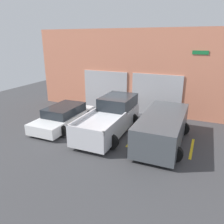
# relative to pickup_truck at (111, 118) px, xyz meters

# --- Properties ---
(ground_plane) EXTENTS (28.00, 28.00, 0.00)m
(ground_plane) POSITION_rel_pickup_truck_xyz_m (0.00, 0.77, -0.83)
(ground_plane) COLOR #3D3D3F
(shophouse_building) EXTENTS (14.84, 0.68, 5.62)m
(shophouse_building) POSITION_rel_pickup_truck_xyz_m (-0.01, 4.06, 1.94)
(shophouse_building) COLOR #D17A5B
(shophouse_building) RESTS_ON ground
(pickup_truck) EXTENTS (2.42, 5.10, 1.80)m
(pickup_truck) POSITION_rel_pickup_truck_xyz_m (0.00, 0.00, 0.00)
(pickup_truck) COLOR silver
(pickup_truck) RESTS_ON ground
(sedan_white) EXTENTS (2.21, 4.43, 1.21)m
(sedan_white) POSITION_rel_pickup_truck_xyz_m (-2.91, -0.28, -0.26)
(sedan_white) COLOR white
(sedan_white) RESTS_ON ground
(sedan_side) EXTENTS (2.39, 4.82, 1.50)m
(sedan_side) POSITION_rel_pickup_truck_xyz_m (2.91, -0.31, -0.01)
(sedan_side) COLOR #474C51
(sedan_side) RESTS_ON ground
(parking_stripe_far_left) EXTENTS (0.12, 2.20, 0.01)m
(parking_stripe_far_left) POSITION_rel_pickup_truck_xyz_m (-4.36, -0.31, -0.83)
(parking_stripe_far_left) COLOR gold
(parking_stripe_far_left) RESTS_ON ground
(parking_stripe_left) EXTENTS (0.12, 2.20, 0.01)m
(parking_stripe_left) POSITION_rel_pickup_truck_xyz_m (-1.45, -0.31, -0.83)
(parking_stripe_left) COLOR gold
(parking_stripe_left) RESTS_ON ground
(parking_stripe_centre) EXTENTS (0.12, 2.20, 0.01)m
(parking_stripe_centre) POSITION_rel_pickup_truck_xyz_m (1.45, -0.31, -0.83)
(parking_stripe_centre) COLOR gold
(parking_stripe_centre) RESTS_ON ground
(parking_stripe_right) EXTENTS (0.12, 2.20, 0.01)m
(parking_stripe_right) POSITION_rel_pickup_truck_xyz_m (4.36, -0.31, -0.83)
(parking_stripe_right) COLOR gold
(parking_stripe_right) RESTS_ON ground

